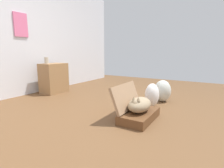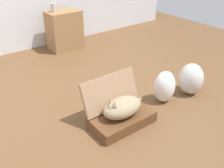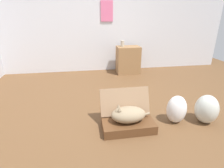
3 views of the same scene
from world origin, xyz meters
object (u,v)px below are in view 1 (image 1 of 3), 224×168
at_px(side_table, 54,78).
at_px(plastic_bag_white, 152,95).
at_px(cat, 139,105).
at_px(vase_tall, 46,60).
at_px(plastic_bag_clear, 162,91).
at_px(suitcase_base, 139,116).

bearing_deg(side_table, plastic_bag_white, -87.02).
bearing_deg(cat, vase_tall, 79.48).
distance_m(plastic_bag_clear, side_table, 2.37).
bearing_deg(plastic_bag_clear, vase_tall, 105.55).
relative_size(plastic_bag_clear, side_table, 0.61).
bearing_deg(side_table, vase_tall, 163.76).
distance_m(cat, plastic_bag_clear, 1.09).
distance_m(suitcase_base, cat, 0.16).
bearing_deg(side_table, cat, -103.99).
xyz_separation_m(suitcase_base, side_table, (0.56, 2.29, 0.27)).
distance_m(plastic_bag_clear, vase_tall, 2.49).
relative_size(suitcase_base, side_table, 1.01).
xyz_separation_m(suitcase_base, plastic_bag_clear, (1.08, -0.01, 0.14)).
relative_size(suitcase_base, vase_tall, 4.77).
distance_m(suitcase_base, side_table, 2.38).
height_order(cat, vase_tall, vase_tall).
distance_m(side_table, vase_tall, 0.42).
xyz_separation_m(side_table, vase_tall, (-0.14, 0.04, 0.40)).
bearing_deg(cat, plastic_bag_white, 4.50).
bearing_deg(plastic_bag_white, plastic_bag_clear, -9.45).
bearing_deg(plastic_bag_clear, plastic_bag_white, 170.55).
height_order(suitcase_base, side_table, side_table).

